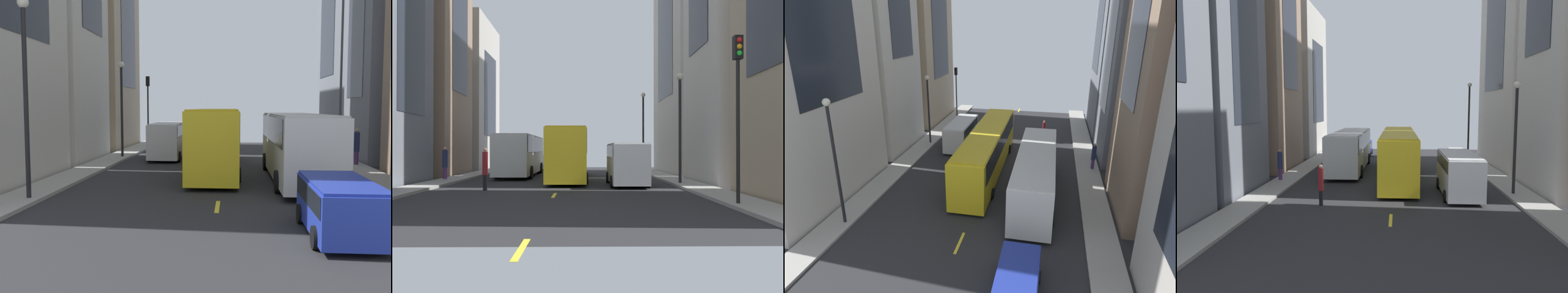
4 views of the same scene
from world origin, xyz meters
TOP-DOWN VIEW (x-y plane):
  - ground_plane at (0.00, 0.00)m, footprint 41.53×41.53m
  - sidewalk_west at (-7.83, 0.00)m, footprint 1.87×44.00m
  - sidewalk_east at (7.83, 0.00)m, footprint 1.87×44.00m
  - lane_stripe_0 at (0.00, -21.00)m, footprint 0.16×2.00m
  - lane_stripe_1 at (0.00, -10.50)m, footprint 0.16×2.00m
  - lane_stripe_2 at (0.00, 0.00)m, footprint 0.16×2.00m
  - lane_stripe_3 at (0.00, 10.50)m, footprint 0.16×2.00m
  - building_east_0 at (13.54, -14.04)m, footprint 9.24×9.74m
  - city_bus_white at (-3.76, 3.98)m, footprint 2.80×11.78m
  - streetcar_yellow at (0.38, 0.44)m, footprint 2.70×14.78m
  - delivery_van_white at (4.07, -4.99)m, footprint 2.25×6.00m
  - car_blue_0 at (-3.60, 14.00)m, footprint 2.00×4.26m
  - pedestrian_walking_far at (-3.89, -8.01)m, footprint 0.30×0.30m
  - pedestrian_crossing_near at (-8.22, -1.56)m, footprint 0.36×0.36m
  - traffic_light_near_corner at (7.30, -14.55)m, footprint 0.32×0.44m
  - streetlamp_near at (7.40, 10.13)m, footprint 0.44×0.44m
  - streetlamp_far at (7.40, -4.96)m, footprint 0.44×0.44m

SIDE VIEW (x-z plane):
  - ground_plane at x=0.00m, z-range 0.00..0.00m
  - lane_stripe_0 at x=0.00m, z-range 0.00..0.01m
  - lane_stripe_1 at x=0.00m, z-range 0.00..0.01m
  - lane_stripe_2 at x=0.00m, z-range 0.00..0.01m
  - lane_stripe_3 at x=0.00m, z-range 0.00..0.01m
  - sidewalk_west at x=-7.83m, z-range 0.00..0.15m
  - sidewalk_east at x=7.83m, z-range 0.00..0.15m
  - car_blue_0 at x=-3.60m, z-range 0.14..1.75m
  - pedestrian_walking_far at x=-3.89m, z-range 0.09..2.37m
  - pedestrian_crossing_near at x=-8.22m, z-range 0.21..2.45m
  - delivery_van_white at x=4.07m, z-range 0.23..2.80m
  - city_bus_white at x=-3.76m, z-range 0.33..3.69m
  - streetcar_yellow at x=0.38m, z-range 0.33..3.92m
  - streetlamp_far at x=7.40m, z-range 0.93..7.74m
  - traffic_light_near_corner at x=7.30m, z-range 1.36..7.77m
  - streetlamp_near at x=7.40m, z-range 0.96..8.68m
  - building_east_0 at x=13.54m, z-range 0.00..24.55m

